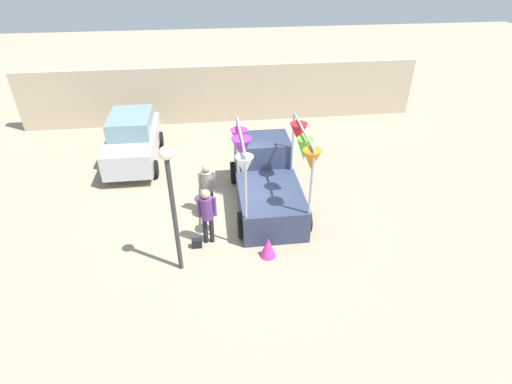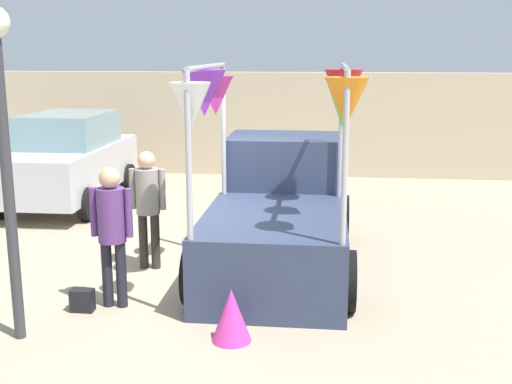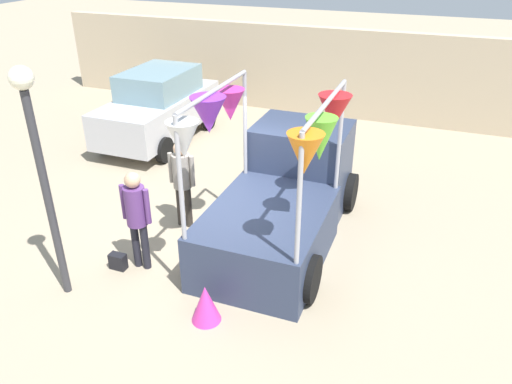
{
  "view_description": "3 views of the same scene",
  "coord_description": "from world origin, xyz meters",
  "px_view_note": "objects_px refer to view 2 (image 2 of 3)",
  "views": [
    {
      "loc": [
        -0.68,
        -10.25,
        7.46
      ],
      "look_at": [
        0.51,
        -0.6,
        1.18
      ],
      "focal_mm": 28.0,
      "sensor_mm": 36.0,
      "label": 1
    },
    {
      "loc": [
        1.66,
        -8.54,
        3.14
      ],
      "look_at": [
        0.76,
        -0.45,
        1.33
      ],
      "focal_mm": 45.0,
      "sensor_mm": 36.0,
      "label": 2
    },
    {
      "loc": [
        3.35,
        -7.06,
        5.08
      ],
      "look_at": [
        0.68,
        -0.05,
        1.14
      ],
      "focal_mm": 35.0,
      "sensor_mm": 36.0,
      "label": 3
    }
  ],
  "objects_px": {
    "parked_car": "(69,159)",
    "person_customer": "(112,223)",
    "street_lamp": "(3,126)",
    "vendor_truck": "(280,206)",
    "person_vendor": "(148,198)",
    "handbag": "(82,300)",
    "folded_kite_bundle_magenta": "(231,315)"
  },
  "relations": [
    {
      "from": "person_vendor",
      "to": "street_lamp",
      "type": "height_order",
      "value": "street_lamp"
    },
    {
      "from": "folded_kite_bundle_magenta",
      "to": "parked_car",
      "type": "bearing_deg",
      "value": 125.4
    },
    {
      "from": "parked_car",
      "to": "handbag",
      "type": "bearing_deg",
      "value": -66.62
    },
    {
      "from": "vendor_truck",
      "to": "person_vendor",
      "type": "distance_m",
      "value": 1.93
    },
    {
      "from": "person_customer",
      "to": "street_lamp",
      "type": "bearing_deg",
      "value": -127.92
    },
    {
      "from": "person_customer",
      "to": "handbag",
      "type": "relative_size",
      "value": 6.3
    },
    {
      "from": "vendor_truck",
      "to": "handbag",
      "type": "bearing_deg",
      "value": -137.41
    },
    {
      "from": "parked_car",
      "to": "street_lamp",
      "type": "height_order",
      "value": "street_lamp"
    },
    {
      "from": "handbag",
      "to": "folded_kite_bundle_magenta",
      "type": "relative_size",
      "value": 0.47
    },
    {
      "from": "folded_kite_bundle_magenta",
      "to": "person_customer",
      "type": "bearing_deg",
      "value": 153.09
    },
    {
      "from": "parked_car",
      "to": "person_vendor",
      "type": "xyz_separation_m",
      "value": [
        2.73,
        -3.76,
        0.11
      ]
    },
    {
      "from": "parked_car",
      "to": "folded_kite_bundle_magenta",
      "type": "height_order",
      "value": "parked_car"
    },
    {
      "from": "vendor_truck",
      "to": "parked_car",
      "type": "distance_m",
      "value": 5.69
    },
    {
      "from": "person_customer",
      "to": "folded_kite_bundle_magenta",
      "type": "bearing_deg",
      "value": -26.91
    },
    {
      "from": "handbag",
      "to": "street_lamp",
      "type": "height_order",
      "value": "street_lamp"
    },
    {
      "from": "person_vendor",
      "to": "handbag",
      "type": "distance_m",
      "value": 1.93
    },
    {
      "from": "parked_car",
      "to": "street_lamp",
      "type": "xyz_separation_m",
      "value": [
        1.93,
        -6.21,
        1.42
      ]
    },
    {
      "from": "street_lamp",
      "to": "folded_kite_bundle_magenta",
      "type": "bearing_deg",
      "value": 4.35
    },
    {
      "from": "parked_car",
      "to": "person_customer",
      "type": "xyz_separation_m",
      "value": [
        2.69,
        -5.22,
        0.13
      ]
    },
    {
      "from": "vendor_truck",
      "to": "parked_car",
      "type": "xyz_separation_m",
      "value": [
        -4.61,
        3.34,
        0.05
      ]
    },
    {
      "from": "parked_car",
      "to": "person_customer",
      "type": "bearing_deg",
      "value": -62.71
    },
    {
      "from": "person_customer",
      "to": "vendor_truck",
      "type": "bearing_deg",
      "value": 44.5
    },
    {
      "from": "parked_car",
      "to": "handbag",
      "type": "distance_m",
      "value": 5.96
    },
    {
      "from": "handbag",
      "to": "folded_kite_bundle_magenta",
      "type": "xyz_separation_m",
      "value": [
        1.94,
        -0.61,
        0.16
      ]
    },
    {
      "from": "parked_car",
      "to": "vendor_truck",
      "type": "bearing_deg",
      "value": -35.92
    },
    {
      "from": "parked_car",
      "to": "folded_kite_bundle_magenta",
      "type": "xyz_separation_m",
      "value": [
        4.28,
        -6.03,
        -0.64
      ]
    },
    {
      "from": "person_customer",
      "to": "street_lamp",
      "type": "xyz_separation_m",
      "value": [
        -0.77,
        -0.99,
        1.29
      ]
    },
    {
      "from": "vendor_truck",
      "to": "person_customer",
      "type": "bearing_deg",
      "value": -135.5
    },
    {
      "from": "folded_kite_bundle_magenta",
      "to": "vendor_truck",
      "type": "bearing_deg",
      "value": 83.1
    },
    {
      "from": "handbag",
      "to": "person_customer",
      "type": "bearing_deg",
      "value": 29.74
    },
    {
      "from": "parked_car",
      "to": "street_lamp",
      "type": "relative_size",
      "value": 1.12
    },
    {
      "from": "handbag",
      "to": "folded_kite_bundle_magenta",
      "type": "distance_m",
      "value": 2.04
    }
  ]
}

